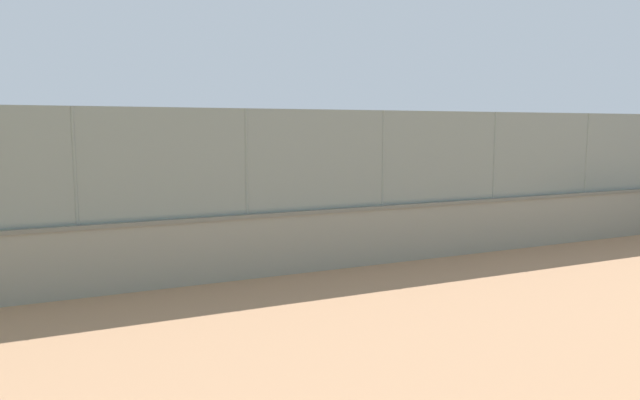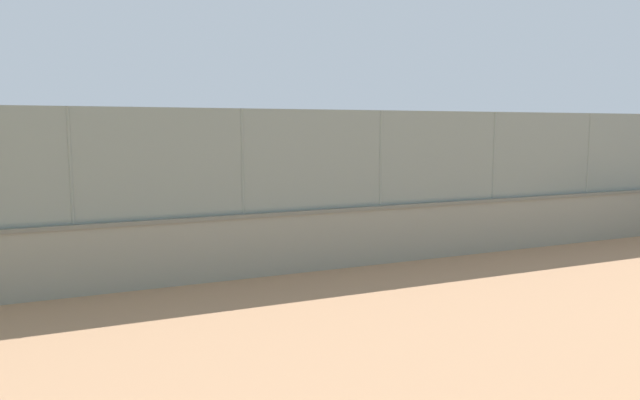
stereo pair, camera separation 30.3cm
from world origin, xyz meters
name	(u,v)px [view 1 (the left image)]	position (x,y,z in m)	size (l,w,h in m)	color
ground_plane	(286,207)	(0.00, 0.00, 0.00)	(260.00, 260.00, 0.00)	tan
perimeter_wall	(382,234)	(1.50, 10.01, 0.68)	(26.56, 0.69, 1.35)	gray
fence_panel_on_wall	(383,158)	(1.50, 10.01, 2.43)	(26.09, 0.40, 2.16)	gray
player_foreground_swinging	(318,197)	(0.96, 5.24, 1.01)	(0.81, 1.15, 1.71)	navy
player_near_wall_returning	(321,193)	(0.12, 3.64, 0.93)	(0.90, 0.96, 1.58)	#591919
player_baseline_waiting	(237,195)	(3.02, 3.44, 0.96)	(0.85, 1.10, 1.63)	#591919
sports_ball	(332,240)	(1.49, 7.32, 0.07)	(0.13, 0.13, 0.13)	white
spare_ball_by_wall	(200,271)	(5.59, 9.23, 0.03)	(0.07, 0.07, 0.07)	white
courtside_bench	(543,213)	(-5.50, 7.97, 0.46)	(1.60, 0.40, 0.87)	brown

